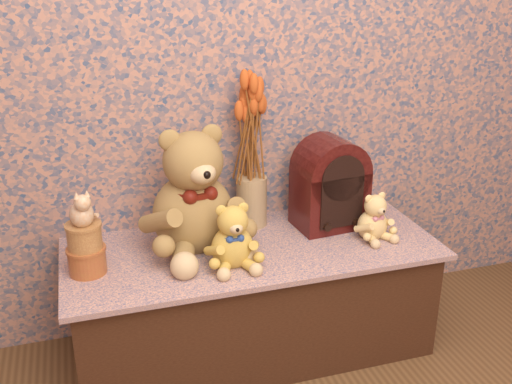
# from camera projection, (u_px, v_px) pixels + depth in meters

# --- Properties ---
(display_shelf) EXTENTS (1.41, 0.59, 0.46)m
(display_shelf) POSITION_uv_depth(u_px,v_px,m) (252.00, 298.00, 2.33)
(display_shelf) COLOR #394275
(display_shelf) RESTS_ON ground
(teddy_large) EXTENTS (0.47, 0.54, 0.50)m
(teddy_large) POSITION_uv_depth(u_px,v_px,m) (192.00, 184.00, 2.16)
(teddy_large) COLOR olive
(teddy_large) RESTS_ON display_shelf
(teddy_medium) EXTENTS (0.20, 0.24, 0.25)m
(teddy_medium) POSITION_uv_depth(u_px,v_px,m) (232.00, 232.00, 2.07)
(teddy_medium) COLOR #B78C33
(teddy_medium) RESTS_ON display_shelf
(teddy_small) EXTENTS (0.19, 0.21, 0.20)m
(teddy_small) POSITION_uv_depth(u_px,v_px,m) (373.00, 214.00, 2.28)
(teddy_small) COLOR #DEB469
(teddy_small) RESTS_ON display_shelf
(cathedral_radio) EXTENTS (0.29, 0.22, 0.37)m
(cathedral_radio) POSITION_uv_depth(u_px,v_px,m) (330.00, 183.00, 2.36)
(cathedral_radio) COLOR #340A09
(cathedral_radio) RESTS_ON display_shelf
(ceramic_vase) EXTENTS (0.14, 0.14, 0.21)m
(ceramic_vase) POSITION_uv_depth(u_px,v_px,m) (252.00, 201.00, 2.40)
(ceramic_vase) COLOR tan
(ceramic_vase) RESTS_ON display_shelf
(dried_stalks) EXTENTS (0.25, 0.25, 0.42)m
(dried_stalks) POSITION_uv_depth(u_px,v_px,m) (251.00, 127.00, 2.28)
(dried_stalks) COLOR #CE5521
(dried_stalks) RESTS_ON ceramic_vase
(biscuit_tin_lower) EXTENTS (0.15, 0.15, 0.09)m
(biscuit_tin_lower) POSITION_uv_depth(u_px,v_px,m) (87.00, 261.00, 2.04)
(biscuit_tin_lower) COLOR #B98136
(biscuit_tin_lower) RESTS_ON display_shelf
(biscuit_tin_upper) EXTENTS (0.12, 0.12, 0.09)m
(biscuit_tin_upper) POSITION_uv_depth(u_px,v_px,m) (84.00, 237.00, 2.01)
(biscuit_tin_upper) COLOR #D8B05E
(biscuit_tin_upper) RESTS_ON biscuit_tin_lower
(cat_figurine) EXTENTS (0.12, 0.13, 0.13)m
(cat_figurine) POSITION_uv_depth(u_px,v_px,m) (81.00, 206.00, 1.97)
(cat_figurine) COLOR silver
(cat_figurine) RESTS_ON biscuit_tin_upper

